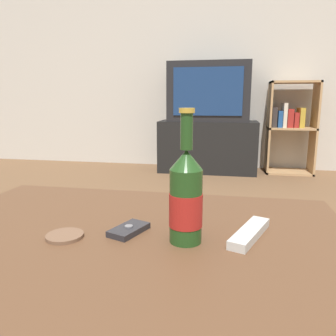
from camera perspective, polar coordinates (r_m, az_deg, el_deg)
back_wall at (r=3.75m, az=7.66°, el=20.28°), size 8.00×0.05×2.60m
coffee_table at (r=0.80m, az=-7.07°, el=-15.68°), size 1.03×0.73×0.43m
tv_stand at (r=3.45m, az=6.89°, el=3.77°), size 0.99×0.42×0.53m
television at (r=3.42m, az=7.12°, el=12.98°), size 0.80×0.41×0.58m
bookshelf at (r=3.54m, az=20.40°, el=7.13°), size 0.46×0.30×0.92m
beer_bottle at (r=0.70m, az=3.14°, el=-5.13°), size 0.07×0.07×0.29m
cell_phone at (r=0.78m, az=-7.11°, el=-10.58°), size 0.09×0.11×0.02m
remote_control at (r=0.77m, az=14.04°, el=-10.93°), size 0.10×0.18×0.02m
coaster at (r=0.79m, az=-17.54°, el=-11.21°), size 0.08×0.08×0.01m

